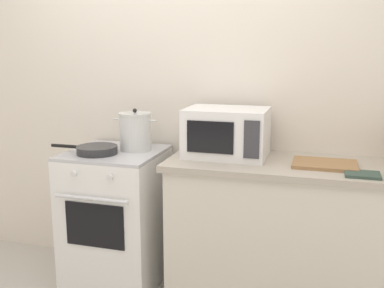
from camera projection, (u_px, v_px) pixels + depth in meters
The scene contains 9 objects.
back_wall at pixel (224, 98), 3.06m from camera, with size 4.40×0.10×2.50m, color silver.
lower_cabinet_right at pixel (307, 241), 2.73m from camera, with size 1.64×0.56×0.88m, color beige.
countertop_right at pixel (311, 167), 2.64m from camera, with size 1.70×0.60×0.04m, color #ADA393.
stove at pixel (117, 217), 3.06m from camera, with size 0.60×0.64×0.92m.
stock_pot at pixel (135, 131), 2.98m from camera, with size 0.30×0.21×0.28m.
frying_pan at pixel (96, 150), 2.89m from camera, with size 0.46×0.26×0.05m.
microwave at pixel (227, 132), 2.80m from camera, with size 0.50×0.37×0.30m.
cutting_board at pixel (325, 164), 2.59m from camera, with size 0.36×0.26×0.02m, color #997047.
oven_mitt at pixel (363, 174), 2.39m from camera, with size 0.18×0.14×0.02m, color #384C42.
Camera 1 is at (0.96, -2.02, 1.58)m, focal length 42.31 mm.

